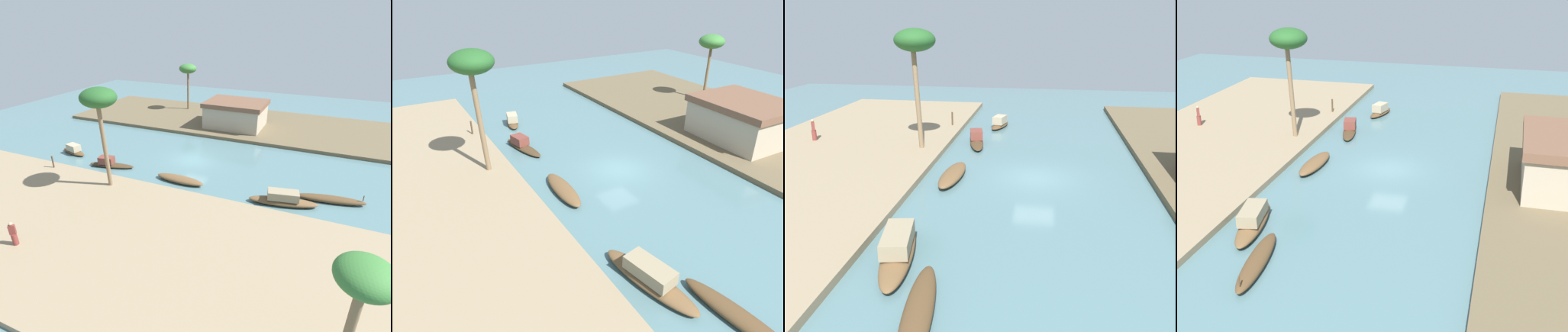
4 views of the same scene
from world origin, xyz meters
TOP-DOWN VIEW (x-y plane):
  - river_water at (0.00, 0.00)m, footprint 72.93×72.93m
  - riverbank_left at (0.00, -14.04)m, footprint 44.85×14.60m
  - riverbank_right at (0.00, 14.04)m, footprint 44.85×14.60m
  - sampan_with_red_awning at (0.87, -4.96)m, footprint 4.59×1.41m
  - sampan_downstream_large at (9.89, -5.13)m, footprint 5.42×2.22m
  - sampan_near_left_bank at (13.29, -3.27)m, footprint 5.38×1.70m
  - sampan_open_hull at (-12.53, -3.61)m, footprint 3.56×1.76m
  - sampan_with_tall_canopy at (-6.86, -4.79)m, footprint 4.66×1.92m
  - mooring_post at (-11.16, -7.69)m, footprint 0.14×0.14m
  - palm_tree_left_near at (-4.03, -8.50)m, footprint 2.80×2.80m
  - palm_tree_right_tall at (-8.41, 17.13)m, footprint 2.61×2.61m
  - riverside_building at (0.99, 11.58)m, footprint 7.62×6.15m

SIDE VIEW (x-z plane):
  - river_water at x=0.00m, z-range 0.00..0.00m
  - riverbank_left at x=0.00m, z-range 0.00..0.39m
  - riverbank_right at x=0.00m, z-range 0.00..0.39m
  - sampan_near_left_bank at x=13.29m, z-range -0.21..0.73m
  - sampan_with_red_awning at x=0.87m, z-range 0.00..0.54m
  - sampan_with_tall_canopy at x=-6.86m, z-range -0.16..0.88m
  - sampan_open_hull at x=-12.53m, z-range -0.12..0.94m
  - sampan_downstream_large at x=9.89m, z-range -0.13..1.04m
  - mooring_post at x=-11.16m, z-range 0.39..1.55m
  - riverside_building at x=0.99m, z-range 0.42..3.69m
  - palm_tree_right_tall at x=-8.41m, z-range 2.95..9.80m
  - palm_tree_left_near at x=-4.03m, z-range 3.49..11.74m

